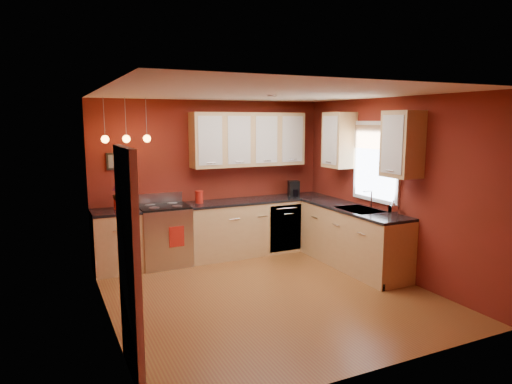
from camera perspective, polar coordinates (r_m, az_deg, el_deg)
name	(u,v)px	position (r m, az deg, el deg)	size (l,w,h in m)	color
floor	(268,293)	(6.19, 1.49, -12.56)	(4.20, 4.20, 0.00)	brown
ceiling	(269,93)	(5.77, 1.60, 12.24)	(4.00, 4.20, 0.02)	white
wall_back	(212,178)	(7.75, -5.49, 1.72)	(4.00, 0.02, 2.60)	maroon
wall_front	(377,233)	(4.12, 14.91, -4.95)	(4.00, 0.02, 2.60)	maroon
wall_left	(106,210)	(5.26, -18.29, -2.11)	(0.02, 4.20, 2.60)	maroon
wall_right	(390,187)	(6.97, 16.39, 0.59)	(0.02, 4.20, 2.60)	maroon
base_cabinets_back_left	(117,242)	(7.23, -17.00, -6.02)	(0.70, 0.60, 0.90)	tan
base_cabinets_back_right	(259,227)	(7.91, 0.34, -4.36)	(2.54, 0.60, 0.90)	tan
base_cabinets_right	(352,239)	(7.28, 11.96, -5.72)	(0.60, 2.10, 0.90)	tan
counter_back_left	(115,212)	(7.13, -17.18, -2.36)	(0.70, 0.62, 0.04)	black
counter_back_right	(259,200)	(7.81, 0.35, -1.00)	(2.54, 0.62, 0.04)	black
counter_right	(353,209)	(7.18, 12.08, -2.08)	(0.62, 2.10, 0.04)	black
gas_range	(164,235)	(7.36, -11.37, -5.29)	(0.76, 0.64, 1.11)	#BABBBF
dishwasher_front	(286,228)	(7.82, 3.72, -4.52)	(0.60, 0.02, 0.80)	#BABBBF
sink	(360,211)	(7.07, 12.83, -2.32)	(0.50, 0.70, 0.33)	gray
window	(376,159)	(7.13, 14.77, 3.98)	(0.06, 1.02, 1.22)	white
door_left_wall	(129,264)	(4.18, -15.59, -8.68)	(0.12, 0.82, 2.05)	white
upper_cabinets_back	(249,139)	(7.76, -0.92, 6.59)	(2.00, 0.35, 0.90)	tan
upper_cabinets_right	(368,142)	(7.04, 13.78, 6.09)	(0.35, 1.95, 0.90)	tan
wall_picture	(117,161)	(7.32, -16.98, 3.71)	(0.32, 0.03, 0.26)	black
pendant_lights	(126,138)	(6.99, -15.90, 6.47)	(0.71, 0.11, 0.66)	gray
red_canister	(199,197)	(7.43, -7.12, -0.63)	(0.14, 0.14, 0.20)	#B41E13
red_vase	(117,204)	(7.19, -16.98, -1.50)	(0.09, 0.09, 0.15)	#B41E13
flowers	(117,194)	(7.17, -17.04, -0.23)	(0.12, 0.12, 0.21)	#B41E13
coffee_maker	(294,189)	(8.13, 4.76, 0.38)	(0.22, 0.21, 0.27)	black
soap_pump	(393,208)	(6.73, 16.76, -1.88)	(0.10, 0.10, 0.22)	silver
dish_towel	(177,237)	(7.07, -9.89, -5.52)	(0.23, 0.02, 0.31)	#B41E13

